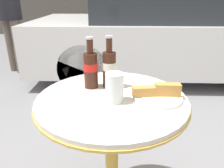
{
  "coord_description": "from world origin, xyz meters",
  "views": [
    {
      "loc": [
        0.03,
        -0.9,
        1.17
      ],
      "look_at": [
        0.0,
        0.03,
        0.78
      ],
      "focal_mm": 35.0,
      "sensor_mm": 36.0,
      "label": 1
    }
  ],
  "objects_px": {
    "pedestrian": "(9,10)",
    "drinking_glass": "(114,89)",
    "parked_car": "(172,34)",
    "bistro_table": "(112,128)",
    "lunch_plate_near": "(158,94)",
    "cola_bottle_right": "(91,68)",
    "cola_bottle_left": "(109,68)"
  },
  "relations": [
    {
      "from": "cola_bottle_right",
      "to": "drinking_glass",
      "type": "xyz_separation_m",
      "value": [
        0.12,
        -0.15,
        -0.04
      ]
    },
    {
      "from": "drinking_glass",
      "to": "parked_car",
      "type": "bearing_deg",
      "value": 71.87
    },
    {
      "from": "drinking_glass",
      "to": "parked_car",
      "type": "xyz_separation_m",
      "value": [
        0.8,
        2.44,
        -0.18
      ]
    },
    {
      "from": "cola_bottle_left",
      "to": "drinking_glass",
      "type": "distance_m",
      "value": 0.17
    },
    {
      "from": "lunch_plate_near",
      "to": "parked_car",
      "type": "height_order",
      "value": "parked_car"
    },
    {
      "from": "bistro_table",
      "to": "drinking_glass",
      "type": "height_order",
      "value": "drinking_glass"
    },
    {
      "from": "pedestrian",
      "to": "drinking_glass",
      "type": "bearing_deg",
      "value": -56.7
    },
    {
      "from": "cola_bottle_right",
      "to": "lunch_plate_near",
      "type": "bearing_deg",
      "value": -20.81
    },
    {
      "from": "bistro_table",
      "to": "cola_bottle_right",
      "type": "height_order",
      "value": "cola_bottle_right"
    },
    {
      "from": "bistro_table",
      "to": "drinking_glass",
      "type": "distance_m",
      "value": 0.23
    },
    {
      "from": "cola_bottle_left",
      "to": "pedestrian",
      "type": "bearing_deg",
      "value": 124.61
    },
    {
      "from": "cola_bottle_left",
      "to": "drinking_glass",
      "type": "relative_size",
      "value": 1.99
    },
    {
      "from": "cola_bottle_right",
      "to": "drinking_glass",
      "type": "relative_size",
      "value": 1.95
    },
    {
      "from": "cola_bottle_left",
      "to": "lunch_plate_near",
      "type": "height_order",
      "value": "cola_bottle_left"
    },
    {
      "from": "cola_bottle_left",
      "to": "drinking_glass",
      "type": "height_order",
      "value": "cola_bottle_left"
    },
    {
      "from": "drinking_glass",
      "to": "pedestrian",
      "type": "height_order",
      "value": "pedestrian"
    },
    {
      "from": "cola_bottle_right",
      "to": "lunch_plate_near",
      "type": "relative_size",
      "value": 1.12
    },
    {
      "from": "cola_bottle_left",
      "to": "cola_bottle_right",
      "type": "bearing_deg",
      "value": -174.88
    },
    {
      "from": "cola_bottle_left",
      "to": "cola_bottle_right",
      "type": "distance_m",
      "value": 0.09
    },
    {
      "from": "drinking_glass",
      "to": "lunch_plate_near",
      "type": "distance_m",
      "value": 0.2
    },
    {
      "from": "drinking_glass",
      "to": "pedestrian",
      "type": "bearing_deg",
      "value": 123.3
    },
    {
      "from": "parked_car",
      "to": "lunch_plate_near",
      "type": "bearing_deg",
      "value": -104.11
    },
    {
      "from": "drinking_glass",
      "to": "cola_bottle_right",
      "type": "bearing_deg",
      "value": 128.02
    },
    {
      "from": "drinking_glass",
      "to": "lunch_plate_near",
      "type": "bearing_deg",
      "value": 9.85
    },
    {
      "from": "bistro_table",
      "to": "cola_bottle_left",
      "type": "relative_size",
      "value": 2.86
    },
    {
      "from": "pedestrian",
      "to": "cola_bottle_left",
      "type": "bearing_deg",
      "value": -55.39
    },
    {
      "from": "cola_bottle_right",
      "to": "parked_car",
      "type": "xyz_separation_m",
      "value": [
        0.92,
        2.29,
        -0.22
      ]
    },
    {
      "from": "lunch_plate_near",
      "to": "cola_bottle_right",
      "type": "bearing_deg",
      "value": 159.19
    },
    {
      "from": "drinking_glass",
      "to": "pedestrian",
      "type": "relative_size",
      "value": 0.08
    },
    {
      "from": "bistro_table",
      "to": "parked_car",
      "type": "relative_size",
      "value": 0.18
    },
    {
      "from": "bistro_table",
      "to": "pedestrian",
      "type": "distance_m",
      "value": 2.93
    },
    {
      "from": "parked_car",
      "to": "bistro_table",
      "type": "bearing_deg",
      "value": -108.69
    }
  ]
}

